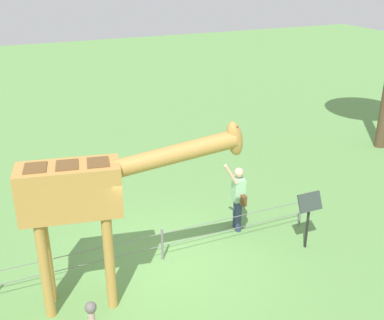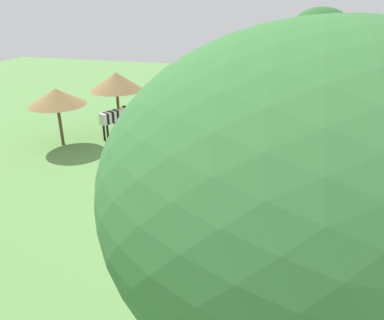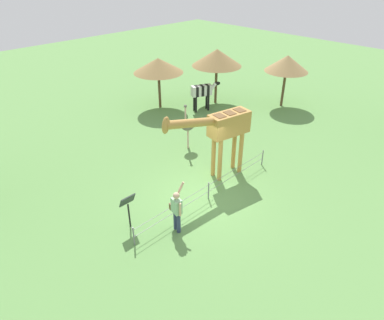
{
  "view_description": "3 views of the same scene",
  "coord_description": "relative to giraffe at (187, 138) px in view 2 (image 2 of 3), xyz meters",
  "views": [
    {
      "loc": [
        -2.81,
        -7.82,
        5.92
      ],
      "look_at": [
        0.8,
        0.42,
        2.06
      ],
      "focal_mm": 44.12,
      "sensor_mm": 36.0,
      "label": 1
    },
    {
      "loc": [
        11.48,
        3.03,
        7.31
      ],
      "look_at": [
        -0.39,
        -0.1,
        1.85
      ],
      "focal_mm": 35.13,
      "sensor_mm": 36.0,
      "label": 2
    },
    {
      "loc": [
        7.81,
        7.18,
        8.08
      ],
      "look_at": [
        0.29,
        -0.45,
        1.61
      ],
      "focal_mm": 31.87,
      "sensor_mm": 36.0,
      "label": 3
    }
  ],
  "objects": [
    {
      "name": "ground_plane",
      "position": [
        1.52,
        0.6,
        -2.23
      ],
      "size": [
        60.0,
        60.0,
        0.0
      ],
      "primitive_type": "plane",
      "color": "#60934C"
    },
    {
      "name": "giraffe",
      "position": [
        0.0,
        0.0,
        0.0
      ],
      "size": [
        3.93,
        1.2,
        3.37
      ],
      "color": "#BC8942",
      "rests_on": "ground_plane"
    },
    {
      "name": "visitor",
      "position": [
        3.56,
        1.2,
        -1.32
      ],
      "size": [
        0.59,
        0.59,
        1.78
      ],
      "color": "navy",
      "rests_on": "ground_plane"
    },
    {
      "name": "zebra",
      "position": [
        -4.6,
        -5.48,
        -1.06
      ],
      "size": [
        1.78,
        1.0,
        1.66
      ],
      "color": "black",
      "rests_on": "ground_plane"
    },
    {
      "name": "ostrich",
      "position": [
        -0.76,
        -2.75,
        -1.05
      ],
      "size": [
        0.7,
        0.56,
        2.25
      ],
      "color": "#CC9E93",
      "rests_on": "ground_plane"
    },
    {
      "name": "shade_hut_near",
      "position": [
        -6.1,
        -5.77,
        0.6
      ],
      "size": [
        3.0,
        3.0,
        3.33
      ],
      "color": "brown",
      "rests_on": "ground_plane"
    },
    {
      "name": "shade_hut_far",
      "position": [
        -3.11,
        -7.65,
        0.34
      ],
      "size": [
        2.92,
        2.92,
        3.0
      ],
      "color": "brown",
      "rests_on": "ground_plane"
    },
    {
      "name": "shade_hut_aside",
      "position": [
        -8.66,
        -2.55,
        0.39
      ],
      "size": [
        2.57,
        2.57,
        3.09
      ],
      "color": "brown",
      "rests_on": "ground_plane"
    },
    {
      "name": "tree_northeast",
      "position": [
        10.61,
        3.95,
        3.8
      ],
      "size": [
        3.07,
        3.07,
        7.21
      ],
      "color": "brown",
      "rests_on": "ground_plane"
    },
    {
      "name": "tree_west",
      "position": [
        -10.29,
        4.94,
        3.16
      ],
      "size": [
        3.27,
        3.27,
        6.65
      ],
      "color": "brown",
      "rests_on": "ground_plane"
    },
    {
      "name": "info_sign",
      "position": [
        4.59,
        -0.08,
        -1.28
      ],
      "size": [
        0.56,
        0.21,
        1.32
      ],
      "color": "black",
      "rests_on": "ground_plane"
    },
    {
      "name": "wire_fence",
      "position": [
        1.52,
        0.75,
        -1.82
      ],
      "size": [
        7.05,
        0.05,
        0.75
      ],
      "color": "slate",
      "rests_on": "ground_plane"
    }
  ]
}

